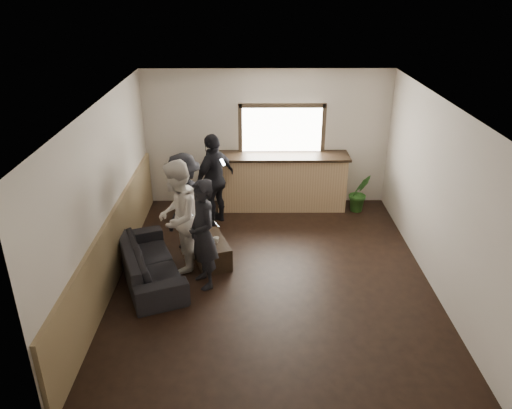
{
  "coord_description": "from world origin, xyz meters",
  "views": [
    {
      "loc": [
        -0.29,
        -6.84,
        4.42
      ],
      "look_at": [
        -0.24,
        0.4,
        1.1
      ],
      "focal_mm": 35.0,
      "sensor_mm": 36.0,
      "label": 1
    }
  ],
  "objects_px": {
    "sofa": "(149,262)",
    "person_c": "(184,201)",
    "person_a": "(203,235)",
    "person_b": "(178,217)",
    "cup_b": "(216,240)",
    "person_d": "(214,179)",
    "coffee_table": "(211,251)",
    "cup_a": "(199,233)",
    "bar_counter": "(281,178)",
    "potted_plant": "(360,193)"
  },
  "relations": [
    {
      "from": "sofa",
      "to": "cup_a",
      "type": "bearing_deg",
      "value": -69.25
    },
    {
      "from": "sofa",
      "to": "cup_a",
      "type": "height_order",
      "value": "sofa"
    },
    {
      "from": "sofa",
      "to": "cup_a",
      "type": "xyz_separation_m",
      "value": [
        0.72,
        0.66,
        0.15
      ]
    },
    {
      "from": "sofa",
      "to": "person_d",
      "type": "height_order",
      "value": "person_d"
    },
    {
      "from": "coffee_table",
      "to": "person_b",
      "type": "xyz_separation_m",
      "value": [
        -0.48,
        -0.21,
        0.74
      ]
    },
    {
      "from": "coffee_table",
      "to": "person_b",
      "type": "relative_size",
      "value": 0.48
    },
    {
      "from": "coffee_table",
      "to": "cup_b",
      "type": "distance_m",
      "value": 0.27
    },
    {
      "from": "cup_a",
      "to": "cup_b",
      "type": "height_order",
      "value": "cup_a"
    },
    {
      "from": "cup_a",
      "to": "sofa",
      "type": "bearing_deg",
      "value": -137.71
    },
    {
      "from": "person_a",
      "to": "person_d",
      "type": "distance_m",
      "value": 2.19
    },
    {
      "from": "person_c",
      "to": "person_d",
      "type": "distance_m",
      "value": 1.03
    },
    {
      "from": "bar_counter",
      "to": "cup_a",
      "type": "bearing_deg",
      "value": -126.35
    },
    {
      "from": "sofa",
      "to": "potted_plant",
      "type": "height_order",
      "value": "potted_plant"
    },
    {
      "from": "sofa",
      "to": "person_c",
      "type": "relative_size",
      "value": 1.17
    },
    {
      "from": "cup_b",
      "to": "person_a",
      "type": "relative_size",
      "value": 0.06
    },
    {
      "from": "sofa",
      "to": "person_a",
      "type": "height_order",
      "value": "person_a"
    },
    {
      "from": "person_b",
      "to": "person_d",
      "type": "relative_size",
      "value": 1.04
    },
    {
      "from": "potted_plant",
      "to": "person_b",
      "type": "bearing_deg",
      "value": -146.82
    },
    {
      "from": "cup_b",
      "to": "person_b",
      "type": "xyz_separation_m",
      "value": [
        -0.58,
        -0.14,
        0.49
      ]
    },
    {
      "from": "person_b",
      "to": "person_c",
      "type": "relative_size",
      "value": 1.09
    },
    {
      "from": "cup_b",
      "to": "potted_plant",
      "type": "height_order",
      "value": "potted_plant"
    },
    {
      "from": "sofa",
      "to": "person_c",
      "type": "xyz_separation_m",
      "value": [
        0.45,
        1.08,
        0.57
      ]
    },
    {
      "from": "coffee_table",
      "to": "cup_a",
      "type": "relative_size",
      "value": 7.49
    },
    {
      "from": "sofa",
      "to": "potted_plant",
      "type": "relative_size",
      "value": 2.53
    },
    {
      "from": "person_a",
      "to": "person_d",
      "type": "xyz_separation_m",
      "value": [
        0.02,
        2.19,
        0.02
      ]
    },
    {
      "from": "sofa",
      "to": "bar_counter",
      "type": "bearing_deg",
      "value": -61.04
    },
    {
      "from": "cup_b",
      "to": "person_c",
      "type": "height_order",
      "value": "person_c"
    },
    {
      "from": "potted_plant",
      "to": "cup_a",
      "type": "bearing_deg",
      "value": -149.33
    },
    {
      "from": "cup_b",
      "to": "potted_plant",
      "type": "distance_m",
      "value": 3.47
    },
    {
      "from": "potted_plant",
      "to": "coffee_table",
      "type": "bearing_deg",
      "value": -145.36
    },
    {
      "from": "coffee_table",
      "to": "person_d",
      "type": "xyz_separation_m",
      "value": [
        -0.02,
        1.51,
        0.7
      ]
    },
    {
      "from": "bar_counter",
      "to": "coffee_table",
      "type": "distance_m",
      "value": 2.61
    },
    {
      "from": "sofa",
      "to": "potted_plant",
      "type": "bearing_deg",
      "value": -78.4
    },
    {
      "from": "person_a",
      "to": "person_b",
      "type": "bearing_deg",
      "value": -163.48
    },
    {
      "from": "cup_b",
      "to": "potted_plant",
      "type": "bearing_deg",
      "value": 36.51
    },
    {
      "from": "sofa",
      "to": "coffee_table",
      "type": "relative_size",
      "value": 2.24
    },
    {
      "from": "coffee_table",
      "to": "person_c",
      "type": "xyz_separation_m",
      "value": [
        -0.48,
        0.58,
        0.66
      ]
    },
    {
      "from": "person_b",
      "to": "bar_counter",
      "type": "bearing_deg",
      "value": 151.14
    },
    {
      "from": "person_a",
      "to": "person_b",
      "type": "distance_m",
      "value": 0.65
    },
    {
      "from": "coffee_table",
      "to": "person_a",
      "type": "bearing_deg",
      "value": -93.65
    },
    {
      "from": "person_c",
      "to": "cup_b",
      "type": "bearing_deg",
      "value": 56.64
    },
    {
      "from": "sofa",
      "to": "cup_b",
      "type": "distance_m",
      "value": 1.13
    },
    {
      "from": "potted_plant",
      "to": "person_d",
      "type": "height_order",
      "value": "person_d"
    },
    {
      "from": "cup_b",
      "to": "person_d",
      "type": "height_order",
      "value": "person_d"
    },
    {
      "from": "cup_a",
      "to": "person_b",
      "type": "relative_size",
      "value": 0.06
    },
    {
      "from": "coffee_table",
      "to": "potted_plant",
      "type": "relative_size",
      "value": 1.13
    },
    {
      "from": "cup_a",
      "to": "person_b",
      "type": "height_order",
      "value": "person_b"
    },
    {
      "from": "cup_a",
      "to": "person_c",
      "type": "bearing_deg",
      "value": 122.96
    },
    {
      "from": "cup_a",
      "to": "person_d",
      "type": "distance_m",
      "value": 1.43
    },
    {
      "from": "person_c",
      "to": "person_d",
      "type": "relative_size",
      "value": 0.96
    }
  ]
}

